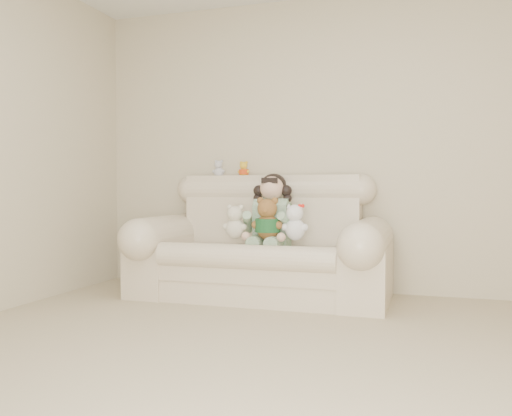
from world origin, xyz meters
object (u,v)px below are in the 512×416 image
object	(u,v)px
sofa	(260,236)
seated_child	(272,209)
white_cat	(295,218)
cream_teddy	(235,219)
brown_teddy	(268,215)

from	to	relation	value
sofa	seated_child	size ratio (longest dim) A/B	3.35
white_cat	cream_teddy	world-z (taller)	white_cat
seated_child	white_cat	size ratio (longest dim) A/B	1.83
seated_child	white_cat	world-z (taller)	seated_child
cream_teddy	brown_teddy	bearing A→B (deg)	-6.33
sofa	brown_teddy	size ratio (longest dim) A/B	5.28
white_cat	cream_teddy	bearing A→B (deg)	-157.35
sofa	cream_teddy	world-z (taller)	sofa
sofa	white_cat	xyz separation A→B (m)	(0.32, -0.10, 0.16)
brown_teddy	sofa	bearing A→B (deg)	153.53
sofa	seated_child	xyz separation A→B (m)	(0.08, 0.08, 0.22)
white_cat	cream_teddy	xyz separation A→B (m)	(-0.50, -0.03, -0.01)
brown_teddy	cream_teddy	world-z (taller)	brown_teddy
brown_teddy	cream_teddy	size ratio (longest dim) A/B	1.22
seated_child	brown_teddy	world-z (taller)	seated_child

